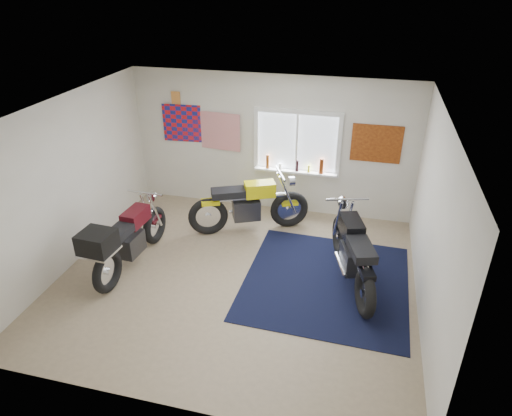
% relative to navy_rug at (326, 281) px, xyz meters
% --- Properties ---
extents(ground, '(5.50, 5.50, 0.00)m').
position_rel_navy_rug_xyz_m(ground, '(-1.39, -0.23, -0.01)').
color(ground, '#9E896B').
rests_on(ground, ground).
extents(room_shell, '(5.50, 5.50, 5.50)m').
position_rel_navy_rug_xyz_m(room_shell, '(-1.39, -0.23, 1.63)').
color(room_shell, white).
rests_on(room_shell, ground).
extents(navy_rug, '(2.56, 2.66, 0.01)m').
position_rel_navy_rug_xyz_m(navy_rug, '(0.00, 0.00, 0.00)').
color(navy_rug, black).
rests_on(navy_rug, ground).
extents(window_assembly, '(1.66, 0.17, 1.26)m').
position_rel_navy_rug_xyz_m(window_assembly, '(-0.89, 2.24, 1.36)').
color(window_assembly, white).
rests_on(window_assembly, room_shell).
extents(oil_bottles, '(1.12, 0.09, 0.30)m').
position_rel_navy_rug_xyz_m(oil_bottles, '(-0.81, 2.17, 1.02)').
color(oil_bottles, brown).
rests_on(oil_bottles, window_assembly).
extents(flag_display, '(1.60, 0.10, 1.17)m').
position_rel_navy_rug_xyz_m(flag_display, '(-3.29, 2.25, 2.14)').
color(flag_display, red).
rests_on(flag_display, room_shell).
extents(triumph_poster, '(0.90, 0.03, 0.70)m').
position_rel_navy_rug_xyz_m(triumph_poster, '(0.56, 2.25, 1.54)').
color(triumph_poster, '#A54C14').
rests_on(triumph_poster, room_shell).
extents(yellow_triumph, '(2.11, 1.09, 1.13)m').
position_rel_navy_rug_xyz_m(yellow_triumph, '(-1.59, 1.27, 0.49)').
color(yellow_triumph, black).
rests_on(yellow_triumph, ground).
extents(black_chrome_bike, '(0.92, 2.20, 1.16)m').
position_rel_navy_rug_xyz_m(black_chrome_bike, '(0.36, 0.13, 0.50)').
color(black_chrome_bike, black).
rests_on(black_chrome_bike, navy_rug).
extents(maroon_tourer, '(0.65, 2.13, 1.08)m').
position_rel_navy_rug_xyz_m(maroon_tourer, '(-3.16, -0.44, 0.56)').
color(maroon_tourer, black).
rests_on(maroon_tourer, ground).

